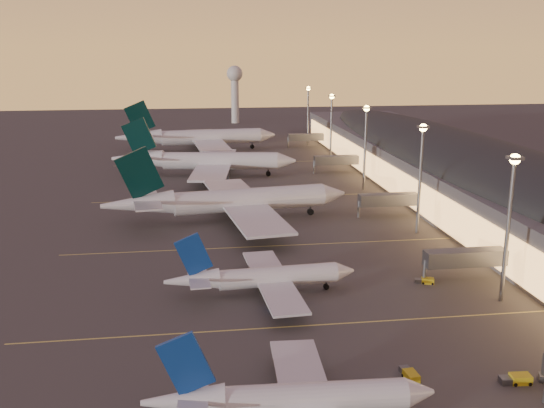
{
  "coord_description": "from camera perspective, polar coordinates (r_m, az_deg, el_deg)",
  "views": [
    {
      "loc": [
        -16.68,
        -91.34,
        42.8
      ],
      "look_at": [
        2.0,
        45.0,
        7.0
      ],
      "focal_mm": 40.0,
      "sensor_mm": 36.0,
      "label": 1
    }
  ],
  "objects": [
    {
      "name": "airliner_wide_near",
      "position": [
        152.61,
        -4.04,
        0.26
      ],
      "size": [
        62.44,
        57.37,
        19.98
      ],
      "rotation": [
        0.0,
        0.0,
        0.13
      ],
      "color": "silver",
      "rests_on": "ground"
    },
    {
      "name": "ground",
      "position": [
        102.24,
        2.35,
        -10.18
      ],
      "size": [
        700.0,
        700.0,
        0.0
      ],
      "primitive_type": "plane",
      "color": "#3F3D3B"
    },
    {
      "name": "airliner_narrow_south",
      "position": [
        73.8,
        1.82,
        -17.9
      ],
      "size": [
        34.34,
        30.66,
        12.28
      ],
      "rotation": [
        0.0,
        0.0,
        -0.05
      ],
      "color": "silver",
      "rests_on": "ground"
    },
    {
      "name": "baggage_tug_c",
      "position": [
        117.44,
        14.23,
        -7.02
      ],
      "size": [
        3.7,
        2.35,
        1.03
      ],
      "rotation": [
        0.0,
        0.0,
        -0.3
      ],
      "color": "gold",
      "rests_on": "ground"
    },
    {
      "name": "light_masts",
      "position": [
        166.89,
        10.75,
        5.63
      ],
      "size": [
        2.2,
        217.2,
        25.9
      ],
      "color": "slate",
      "rests_on": "ground"
    },
    {
      "name": "airliner_wide_far",
      "position": [
        259.55,
        -7.0,
        6.23
      ],
      "size": [
        67.73,
        61.94,
        21.66
      ],
      "rotation": [
        0.0,
        0.0,
        0.09
      ],
      "color": "silver",
      "rests_on": "ground"
    },
    {
      "name": "lane_markings",
      "position": [
        139.14,
        -0.54,
        -3.33
      ],
      "size": [
        90.0,
        180.36,
        0.0
      ],
      "color": "#D8C659",
      "rests_on": "ground"
    },
    {
      "name": "terminal_building",
      "position": [
        184.81,
        17.52,
        3.29
      ],
      "size": [
        56.35,
        255.0,
        17.46
      ],
      "color": "#4F4F54",
      "rests_on": "ground"
    },
    {
      "name": "airliner_wide_mid",
      "position": [
        207.42,
        -6.38,
        4.04
      ],
      "size": [
        62.71,
        57.64,
        20.07
      ],
      "rotation": [
        0.0,
        0.0,
        -0.14
      ],
      "color": "silver",
      "rests_on": "ground"
    },
    {
      "name": "baggage_tug_b",
      "position": [
        88.65,
        22.03,
        -15.04
      ],
      "size": [
        4.16,
        2.03,
        1.2
      ],
      "rotation": [
        0.0,
        0.0,
        -0.08
      ],
      "color": "gold",
      "rests_on": "ground"
    },
    {
      "name": "radar_tower",
      "position": [
        352.97,
        -3.52,
        11.16
      ],
      "size": [
        9.0,
        9.0,
        32.5
      ],
      "color": "silver",
      "rests_on": "ground"
    },
    {
      "name": "airliner_narrow_north",
      "position": [
        107.99,
        -0.94,
        -6.95
      ],
      "size": [
        34.33,
        30.71,
        12.26
      ],
      "rotation": [
        0.0,
        0.0,
        0.07
      ],
      "color": "silver",
      "rests_on": "ground"
    },
    {
      "name": "baggage_tug_d",
      "position": [
        85.66,
        12.82,
        -15.4
      ],
      "size": [
        1.91,
        3.9,
        1.13
      ],
      "rotation": [
        0.0,
        0.0,
        -1.49
      ],
      "color": "gold",
      "rests_on": "ground"
    }
  ]
}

